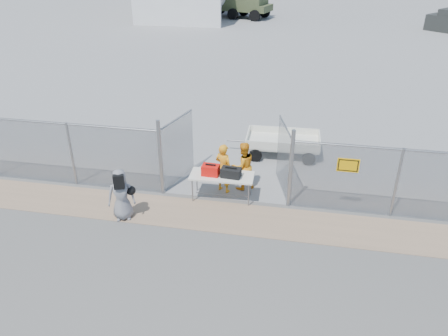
% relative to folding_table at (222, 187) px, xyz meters
% --- Properties ---
extents(ground, '(160.00, 160.00, 0.00)m').
position_rel_folding_table_xyz_m(ground, '(0.07, -2.03, -0.42)').
color(ground, '#434343').
extents(tarmac_inside, '(160.00, 80.00, 0.01)m').
position_rel_folding_table_xyz_m(tarmac_inside, '(0.07, 39.97, -0.41)').
color(tarmac_inside, gray).
rests_on(tarmac_inside, ground).
extents(dirt_strip, '(44.00, 1.60, 0.01)m').
position_rel_folding_table_xyz_m(dirt_strip, '(0.07, -1.03, -0.41)').
color(dirt_strip, '#95795D').
rests_on(dirt_strip, ground).
extents(chain_link_fence, '(40.00, 0.20, 2.20)m').
position_rel_folding_table_xyz_m(chain_link_fence, '(0.07, -0.03, 0.68)').
color(chain_link_fence, gray).
rests_on(chain_link_fence, ground).
extents(folding_table, '(1.98, 0.88, 0.83)m').
position_rel_folding_table_xyz_m(folding_table, '(0.00, 0.00, 0.00)').
color(folding_table, silver).
rests_on(folding_table, ground).
extents(orange_bag, '(0.54, 0.37, 0.33)m').
position_rel_folding_table_xyz_m(orange_bag, '(-0.34, -0.05, 0.58)').
color(orange_bag, red).
rests_on(orange_bag, folding_table).
extents(black_duffel, '(0.62, 0.40, 0.29)m').
position_rel_folding_table_xyz_m(black_duffel, '(0.29, -0.05, 0.56)').
color(black_duffel, black).
rests_on(black_duffel, folding_table).
extents(security_worker_left, '(0.71, 0.61, 1.65)m').
position_rel_folding_table_xyz_m(security_worker_left, '(-0.04, 0.47, 0.41)').
color(security_worker_left, orange).
rests_on(security_worker_left, ground).
extents(security_worker_right, '(1.00, 0.96, 1.62)m').
position_rel_folding_table_xyz_m(security_worker_right, '(0.54, 0.75, 0.40)').
color(security_worker_right, orange).
rests_on(security_worker_right, ground).
extents(visitor, '(0.90, 0.73, 1.58)m').
position_rel_folding_table_xyz_m(visitor, '(-2.62, -1.60, 0.37)').
color(visitor, slate).
rests_on(visitor, ground).
extents(utility_trailer, '(3.58, 1.92, 0.85)m').
position_rel_folding_table_xyz_m(utility_trailer, '(1.64, 3.55, 0.01)').
color(utility_trailer, silver).
rests_on(utility_trailer, ground).
extents(military_truck, '(7.45, 4.37, 3.35)m').
position_rel_folding_table_xyz_m(military_truck, '(-5.29, 35.16, 1.26)').
color(military_truck, '#444F2D').
rests_on(military_truck, ground).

